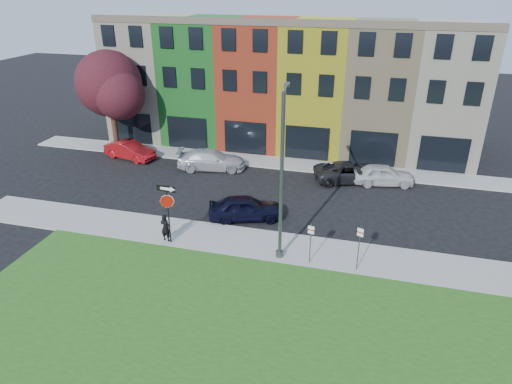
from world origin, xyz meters
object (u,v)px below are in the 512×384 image
(stop_sign, at_px, (167,203))
(street_lamp, at_px, (282,178))
(sedan_near, at_px, (245,208))
(man, at_px, (165,228))

(stop_sign, height_order, street_lamp, street_lamp)
(sedan_near, xyz_separation_m, street_lamp, (2.84, -3.41, 3.67))
(stop_sign, bearing_deg, sedan_near, 53.46)
(man, relative_size, street_lamp, 0.19)
(man, bearing_deg, street_lamp, -170.25)
(stop_sign, height_order, sedan_near, stop_sign)
(street_lamp, bearing_deg, sedan_near, 122.27)
(stop_sign, distance_m, street_lamp, 6.28)
(stop_sign, xyz_separation_m, sedan_near, (3.13, 3.79, -1.77))
(stop_sign, relative_size, man, 2.12)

